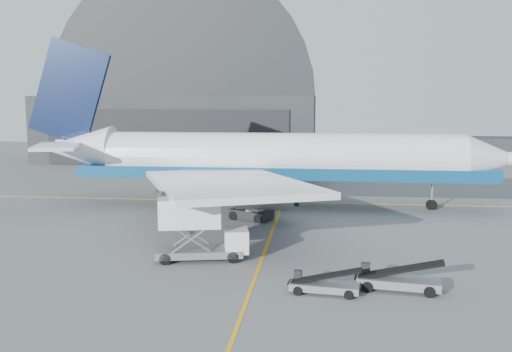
# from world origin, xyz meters

# --- Properties ---
(ground) EXTENTS (200.00, 200.00, 0.00)m
(ground) POSITION_xyz_m (0.00, 0.00, 0.00)
(ground) COLOR #565659
(ground) RESTS_ON ground
(taxi_lines) EXTENTS (80.00, 42.12, 0.02)m
(taxi_lines) POSITION_xyz_m (0.00, 12.67, 0.01)
(taxi_lines) COLOR gold
(taxi_lines) RESTS_ON ground
(hangar) EXTENTS (50.00, 28.30, 28.00)m
(hangar) POSITION_xyz_m (-22.00, 64.95, 9.54)
(hangar) COLOR black
(hangar) RESTS_ON ground
(distant_bldg_a) EXTENTS (14.00, 8.00, 4.00)m
(distant_bldg_a) POSITION_xyz_m (38.00, 72.00, 0.00)
(distant_bldg_a) COLOR black
(distant_bldg_a) RESTS_ON ground
(airliner) EXTENTS (52.86, 51.25, 18.55)m
(airliner) POSITION_xyz_m (-2.04, 17.45, 5.19)
(airliner) COLOR white
(airliner) RESTS_ON ground
(catering_truck) EXTENTS (7.09, 3.79, 4.63)m
(catering_truck) POSITION_xyz_m (-4.62, -3.75, 2.34)
(catering_truck) COLOR slate
(catering_truck) RESTS_ON ground
(pushback_tug) EXTENTS (4.53, 3.64, 1.84)m
(pushback_tug) POSITION_xyz_m (-2.33, 10.32, 0.69)
(pushback_tug) COLOR black
(pushback_tug) RESTS_ON ground
(belt_loader_a) EXTENTS (4.52, 1.97, 1.70)m
(belt_loader_a) POSITION_xyz_m (4.48, -10.05, 0.52)
(belt_loader_a) COLOR slate
(belt_loader_a) RESTS_ON ground
(belt_loader_b) EXTENTS (5.46, 2.48, 2.04)m
(belt_loader_b) POSITION_xyz_m (9.01, -8.96, 0.63)
(belt_loader_b) COLOR slate
(belt_loader_b) RESTS_ON ground
(traffic_cone) EXTENTS (0.36, 0.36, 0.51)m
(traffic_cone) POSITION_xyz_m (-4.51, -0.31, 0.24)
(traffic_cone) COLOR #FD4708
(traffic_cone) RESTS_ON ground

